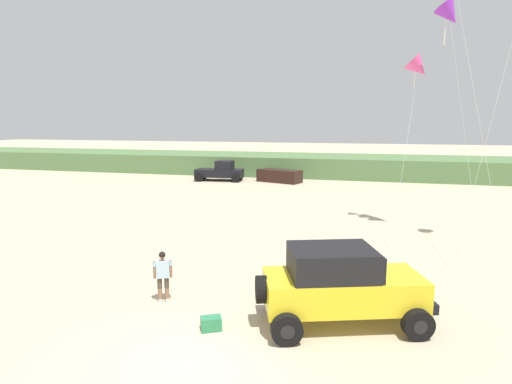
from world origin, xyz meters
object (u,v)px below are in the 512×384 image
(kite_red_delta, at_px, (450,15))
(distant_pickup, at_px, (221,171))
(cooler_box, at_px, (211,324))
(distant_sedan, at_px, (279,176))
(jeep, at_px, (341,284))
(person_watching, at_px, (163,274))
(kite_pink_ribbon, at_px, (418,68))

(kite_red_delta, bearing_deg, distant_pickup, 135.74)
(cooler_box, height_order, distant_pickup, distant_pickup)
(distant_pickup, xyz_separation_m, kite_red_delta, (17.42, -16.97, 9.69))
(distant_sedan, bearing_deg, cooler_box, -62.93)
(cooler_box, xyz_separation_m, kite_red_delta, (7.37, 12.08, 10.44))
(jeep, bearing_deg, person_watching, 178.68)
(kite_pink_ribbon, bearing_deg, jeep, -103.15)
(jeep, distance_m, kite_pink_ribbon, 14.46)
(person_watching, xyz_separation_m, distant_sedan, (-2.07, 28.10, -0.34))
(distant_sedan, bearing_deg, person_watching, -66.88)
(jeep, height_order, cooler_box, jeep)
(cooler_box, height_order, kite_pink_ribbon, kite_pink_ribbon)
(person_watching, distance_m, distant_pickup, 28.74)
(cooler_box, bearing_deg, person_watching, 118.31)
(kite_red_delta, relative_size, kite_pink_ribbon, 1.24)
(person_watching, distance_m, kite_red_delta, 17.28)
(person_watching, height_order, cooler_box, person_watching)
(jeep, relative_size, kite_pink_ribbon, 0.55)
(distant_sedan, relative_size, kite_pink_ribbon, 0.46)
(kite_red_delta, height_order, kite_pink_ribbon, kite_red_delta)
(cooler_box, relative_size, kite_red_delta, 0.05)
(jeep, height_order, distant_sedan, jeep)
(distant_sedan, distance_m, kite_red_delta, 23.22)
(jeep, xyz_separation_m, cooler_box, (-3.42, -1.29, -1.01))
(jeep, distance_m, person_watching, 5.59)
(person_watching, xyz_separation_m, kite_pink_ribbon, (8.43, 12.06, 7.51))
(person_watching, xyz_separation_m, distant_pickup, (-7.88, 27.64, 0.00))
(distant_pickup, bearing_deg, person_watching, -74.09)
(distant_pickup, relative_size, kite_red_delta, 0.42)
(jeep, xyz_separation_m, person_watching, (-5.59, 0.13, -0.26))
(distant_pickup, relative_size, distant_sedan, 1.13)
(cooler_box, relative_size, distant_pickup, 0.12)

